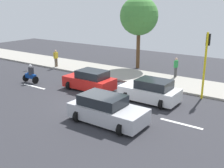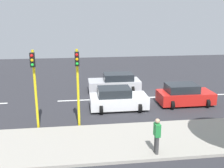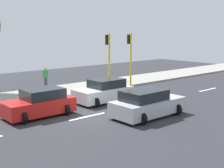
{
  "view_description": "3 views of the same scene",
  "coord_description": "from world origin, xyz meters",
  "px_view_note": "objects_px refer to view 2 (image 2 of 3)",
  "views": [
    {
      "loc": [
        -13.31,
        -10.72,
        6.32
      ],
      "look_at": [
        1.04,
        -0.7,
        1.1
      ],
      "focal_mm": 43.91,
      "sensor_mm": 36.0,
      "label": 1
    },
    {
      "loc": [
        18.96,
        -5.55,
        6.34
      ],
      "look_at": [
        -0.13,
        -3.06,
        1.16
      ],
      "focal_mm": 41.95,
      "sensor_mm": 36.0,
      "label": 2
    },
    {
      "loc": [
        -13.42,
        9.8,
        4.74
      ],
      "look_at": [
        -0.28,
        -1.55,
        1.7
      ],
      "focal_mm": 49.61,
      "sensor_mm": 36.0,
      "label": 3
    }
  ],
  "objects_px": {
    "car_red": "(184,95)",
    "pedestrian_by_tree": "(157,135)",
    "car_white": "(118,99)",
    "traffic_light_corner": "(34,79)",
    "car_silver": "(115,83)",
    "traffic_light_midblock": "(78,78)"
  },
  "relations": [
    {
      "from": "traffic_light_midblock",
      "to": "pedestrian_by_tree",
      "type": "bearing_deg",
      "value": 43.46
    },
    {
      "from": "car_silver",
      "to": "traffic_light_corner",
      "type": "relative_size",
      "value": 0.96
    },
    {
      "from": "car_silver",
      "to": "traffic_light_corner",
      "type": "distance_m",
      "value": 9.08
    },
    {
      "from": "car_red",
      "to": "car_silver",
      "type": "distance_m",
      "value": 5.99
    },
    {
      "from": "car_red",
      "to": "car_silver",
      "type": "xyz_separation_m",
      "value": [
        -4.01,
        -4.45,
        0.0
      ]
    },
    {
      "from": "car_white",
      "to": "car_red",
      "type": "distance_m",
      "value": 4.9
    },
    {
      "from": "car_white",
      "to": "traffic_light_corner",
      "type": "distance_m",
      "value": 6.04
    },
    {
      "from": "car_white",
      "to": "traffic_light_corner",
      "type": "relative_size",
      "value": 0.86
    },
    {
      "from": "car_red",
      "to": "car_silver",
      "type": "bearing_deg",
      "value": -131.99
    },
    {
      "from": "traffic_light_midblock",
      "to": "car_silver",
      "type": "bearing_deg",
      "value": 156.13
    },
    {
      "from": "car_red",
      "to": "pedestrian_by_tree",
      "type": "distance_m",
      "value": 7.77
    },
    {
      "from": "car_silver",
      "to": "pedestrian_by_tree",
      "type": "bearing_deg",
      "value": 2.16
    },
    {
      "from": "pedestrian_by_tree",
      "to": "traffic_light_corner",
      "type": "distance_m",
      "value": 7.11
    },
    {
      "from": "car_white",
      "to": "car_red",
      "type": "relative_size",
      "value": 1.01
    },
    {
      "from": "pedestrian_by_tree",
      "to": "car_white",
      "type": "bearing_deg",
      "value": -172.42
    },
    {
      "from": "pedestrian_by_tree",
      "to": "traffic_light_corner",
      "type": "relative_size",
      "value": 0.38
    },
    {
      "from": "car_silver",
      "to": "pedestrian_by_tree",
      "type": "xyz_separation_m",
      "value": [
        10.63,
        0.4,
        0.35
      ]
    },
    {
      "from": "car_white",
      "to": "traffic_light_corner",
      "type": "height_order",
      "value": "traffic_light_corner"
    },
    {
      "from": "car_red",
      "to": "car_silver",
      "type": "relative_size",
      "value": 0.9
    },
    {
      "from": "car_white",
      "to": "car_silver",
      "type": "distance_m",
      "value": 4.33
    },
    {
      "from": "car_silver",
      "to": "traffic_light_corner",
      "type": "bearing_deg",
      "value": -37.82
    },
    {
      "from": "car_silver",
      "to": "traffic_light_midblock",
      "type": "distance_m",
      "value": 7.92
    }
  ]
}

